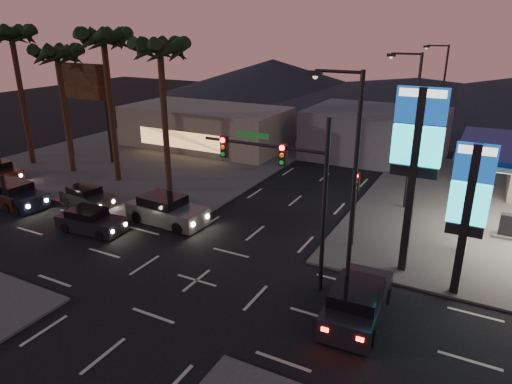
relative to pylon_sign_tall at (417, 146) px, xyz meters
The scene contains 24 objects.
ground 11.97m from the pylon_sign_tall, 147.09° to the right, with size 140.00×140.00×0.00m, color black.
corner_lot_nw 27.40m from the pylon_sign_tall, 156.80° to the left, with size 24.00×24.00×0.12m, color #47443F.
pylon_sign_tall is the anchor object (origin of this frame).
pylon_sign_short 3.20m from the pylon_sign_tall, 21.80° to the right, with size 1.60×0.35×7.00m.
traffic_signal_mast 6.02m from the pylon_sign_tall, 143.48° to the right, with size 6.10×0.39×8.00m.
pedestal_signal 4.82m from the pylon_sign_tall, 153.73° to the left, with size 0.32×0.39×4.30m.
streetlight_near 4.86m from the pylon_sign_tall, 110.76° to the right, with size 2.14×0.25×10.00m.
streetlight_mid 8.70m from the pylon_sign_tall, 101.35° to the left, with size 2.14×0.25×10.00m.
streetlight_far 22.57m from the pylon_sign_tall, 94.34° to the left, with size 2.14×0.25×10.00m.
palm_a 18.21m from the pylon_sign_tall, 167.12° to the left, with size 4.41×4.41×10.86m.
palm_b 23.13m from the pylon_sign_tall, 169.92° to the left, with size 4.41×4.41×11.46m.
palm_c 27.90m from the pylon_sign_tall, behind, with size 4.41×4.41×10.26m.
palm_d 32.96m from the pylon_sign_tall, behind, with size 4.41×4.41×11.66m.
billboard 29.95m from the pylon_sign_tall, 165.50° to the left, with size 6.00×0.30×8.50m.
building_far_west 28.25m from the pylon_sign_tall, 143.75° to the left, with size 16.00×8.00×4.00m, color #726B5B.
building_far_mid 21.91m from the pylon_sign_tall, 107.59° to the left, with size 12.00×9.00×4.40m, color #4C4C51.
hill_left 64.06m from the pylon_sign_tall, 121.58° to the left, with size 40.00×40.00×6.00m, color black.
hill_center 55.33m from the pylon_sign_tall, 98.86° to the left, with size 60.00×60.00×4.00m, color black.
car_lane_a_front 18.58m from the pylon_sign_tall, 167.78° to the right, with size 4.27×2.01×1.36m.
car_lane_a_mid 26.63m from the pylon_sign_tall, behind, with size 4.86×2.34×1.54m.
car_lane_a_rear 25.72m from the pylon_sign_tall, behind, with size 5.03×2.39×1.60m.
car_lane_b_front 15.17m from the pylon_sign_tall, behind, with size 5.31×2.46×1.70m.
car_lane_b_mid 21.45m from the pylon_sign_tall, behind, with size 4.16×2.07×1.31m.
suv_station 7.48m from the pylon_sign_tall, 100.61° to the right, with size 2.30×4.97×1.63m.
Camera 1 is at (11.39, -15.54, 11.44)m, focal length 32.00 mm.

